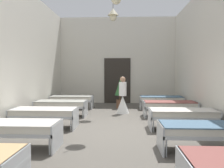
# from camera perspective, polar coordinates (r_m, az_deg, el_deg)

# --- Properties ---
(ground_plane) EXTENTS (6.73, 12.26, 0.10)m
(ground_plane) POSITION_cam_1_polar(r_m,az_deg,el_deg) (6.98, 0.11, -11.13)
(ground_plane) COLOR #59544C
(room_shell) EXTENTS (6.53, 11.86, 4.58)m
(room_shell) POSITION_cam_1_polar(r_m,az_deg,el_deg) (8.12, 0.53, 7.49)
(room_shell) COLOR silver
(room_shell) RESTS_ON ground
(bed_left_row_1) EXTENTS (1.90, 0.84, 0.57)m
(bed_left_row_1) POSITION_cam_1_polar(r_m,az_deg,el_deg) (5.52, -22.57, -9.86)
(bed_left_row_1) COLOR #B7BCC1
(bed_left_row_1) RESTS_ON ground
(bed_right_row_1) EXTENTS (1.90, 0.84, 0.57)m
(bed_right_row_1) POSITION_cam_1_polar(r_m,az_deg,el_deg) (5.29, 21.81, -10.38)
(bed_right_row_1) COLOR #B7BCC1
(bed_right_row_1) RESTS_ON ground
(bed_left_row_2) EXTENTS (1.90, 0.84, 0.57)m
(bed_left_row_2) POSITION_cam_1_polar(r_m,az_deg,el_deg) (7.25, -16.11, -6.76)
(bed_left_row_2) COLOR #B7BCC1
(bed_left_row_2) RESTS_ON ground
(bed_right_row_2) EXTENTS (1.90, 0.84, 0.57)m
(bed_right_row_2) POSITION_cam_1_polar(r_m,az_deg,el_deg) (7.08, 16.73, -7.00)
(bed_right_row_2) COLOR #B7BCC1
(bed_right_row_2) RESTS_ON ground
(bed_left_row_3) EXTENTS (1.90, 0.84, 0.57)m
(bed_left_row_3) POSITION_cam_1_polar(r_m,az_deg,el_deg) (9.05, -12.22, -4.84)
(bed_left_row_3) COLOR #B7BCC1
(bed_left_row_3) RESTS_ON ground
(bed_right_row_3) EXTENTS (1.90, 0.84, 0.57)m
(bed_right_row_3) POSITION_cam_1_polar(r_m,az_deg,el_deg) (8.91, 13.76, -4.97)
(bed_right_row_3) COLOR #B7BCC1
(bed_right_row_3) RESTS_ON ground
(bed_left_row_4) EXTENTS (1.90, 0.84, 0.57)m
(bed_left_row_4) POSITION_cam_1_polar(r_m,az_deg,el_deg) (10.88, -9.64, -3.54)
(bed_left_row_4) COLOR #B7BCC1
(bed_left_row_4) RESTS_ON ground
(bed_right_row_4) EXTENTS (1.90, 0.84, 0.57)m
(bed_right_row_4) POSITION_cam_1_polar(r_m,az_deg,el_deg) (10.77, 11.82, -3.63)
(bed_right_row_4) COLOR #B7BCC1
(bed_right_row_4) RESTS_ON ground
(nurse_near_aisle) EXTENTS (0.52, 0.52, 1.49)m
(nurse_near_aisle) POSITION_cam_1_polar(r_m,az_deg,el_deg) (9.43, 2.61, -3.92)
(nurse_near_aisle) COLOR white
(nurse_near_aisle) RESTS_ON ground
(potted_plant) EXTENTS (0.47, 0.47, 1.35)m
(potted_plant) POSITION_cam_1_polar(r_m,az_deg,el_deg) (10.73, 1.94, -1.63)
(potted_plant) COLOR brown
(potted_plant) RESTS_ON ground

